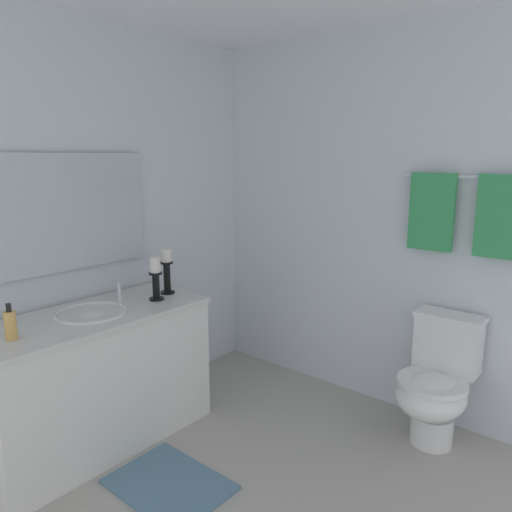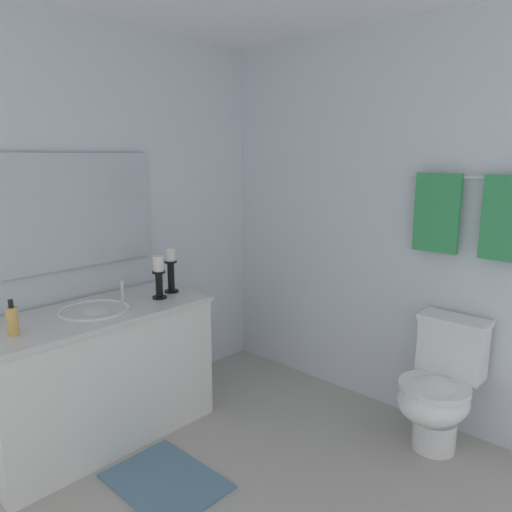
% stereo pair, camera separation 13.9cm
% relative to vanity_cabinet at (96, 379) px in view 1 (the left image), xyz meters
% --- Properties ---
extents(floor, '(2.74, 2.82, 0.02)m').
position_rel_vanity_cabinet_xyz_m(floor, '(1.05, 0.13, -0.41)').
color(floor, '#B2ADA3').
rests_on(floor, ground).
extents(wall_back, '(2.74, 0.04, 2.45)m').
position_rel_vanity_cabinet_xyz_m(wall_back, '(1.05, 1.54, 0.83)').
color(wall_back, silver).
rests_on(wall_back, ground).
extents(wall_left, '(0.04, 2.82, 2.45)m').
position_rel_vanity_cabinet_xyz_m(wall_left, '(-0.33, 0.13, 0.83)').
color(wall_left, silver).
rests_on(wall_left, ground).
extents(vanity_cabinet, '(0.58, 1.32, 0.79)m').
position_rel_vanity_cabinet_xyz_m(vanity_cabinet, '(0.00, 0.00, 0.00)').
color(vanity_cabinet, white).
rests_on(vanity_cabinet, ground).
extents(sink_basin, '(0.40, 0.40, 0.24)m').
position_rel_vanity_cabinet_xyz_m(sink_basin, '(-0.00, 0.00, 0.36)').
color(sink_basin, white).
rests_on(sink_basin, vanity_cabinet).
extents(mirror, '(0.02, 1.17, 0.68)m').
position_rel_vanity_cabinet_xyz_m(mirror, '(-0.28, 0.00, 0.94)').
color(mirror, silver).
extents(candle_holder_tall, '(0.09, 0.09, 0.29)m').
position_rel_vanity_cabinet_xyz_m(candle_holder_tall, '(0.01, 0.54, 0.55)').
color(candle_holder_tall, black).
rests_on(candle_holder_tall, vanity_cabinet).
extents(candle_holder_short, '(0.09, 0.09, 0.27)m').
position_rel_vanity_cabinet_xyz_m(candle_holder_short, '(0.07, 0.40, 0.54)').
color(candle_holder_short, black).
rests_on(candle_holder_short, vanity_cabinet).
extents(soap_bottle, '(0.06, 0.06, 0.18)m').
position_rel_vanity_cabinet_xyz_m(soap_bottle, '(0.06, -0.46, 0.47)').
color(soap_bottle, '#E5B259').
rests_on(soap_bottle, vanity_cabinet).
extents(toilet, '(0.39, 0.54, 0.75)m').
position_rel_vanity_cabinet_xyz_m(toilet, '(1.51, 1.26, -0.03)').
color(toilet, white).
rests_on(toilet, ground).
extents(towel_bar, '(0.74, 0.02, 0.02)m').
position_rel_vanity_cabinet_xyz_m(towel_bar, '(1.52, 1.48, 1.14)').
color(towel_bar, silver).
extents(towel_near_vanity, '(0.26, 0.03, 0.46)m').
position_rel_vanity_cabinet_xyz_m(towel_near_vanity, '(1.34, 1.46, 0.94)').
color(towel_near_vanity, '#389E59').
rests_on(towel_near_vanity, towel_bar).
extents(towel_center, '(0.25, 0.03, 0.46)m').
position_rel_vanity_cabinet_xyz_m(towel_center, '(1.71, 1.46, 0.94)').
color(towel_center, '#389E59').
rests_on(towel_center, towel_bar).
extents(bath_mat, '(0.60, 0.44, 0.02)m').
position_rel_vanity_cabinet_xyz_m(bath_mat, '(0.62, 0.00, -0.39)').
color(bath_mat, slate).
rests_on(bath_mat, ground).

